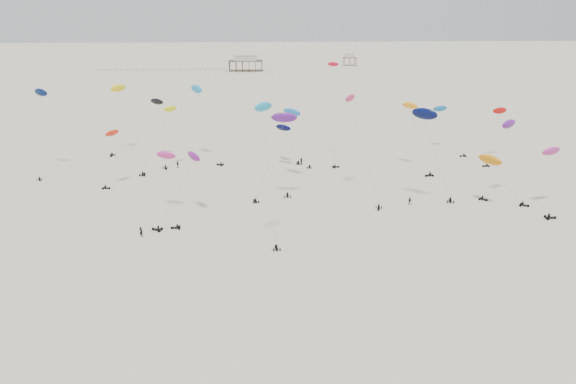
{
  "coord_description": "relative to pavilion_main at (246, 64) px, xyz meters",
  "views": [
    {
      "loc": [
        -5.79,
        -5.19,
        37.89
      ],
      "look_at": [
        0.0,
        88.0,
        7.0
      ],
      "focal_mm": 35.0,
      "sensor_mm": 36.0,
      "label": 1
    }
  ],
  "objects": [
    {
      "name": "rig_6",
      "position": [
        55.77,
        -244.89,
        8.11
      ],
      "size": [
        9.06,
        7.77,
        16.31
      ],
      "rotation": [
        0.0,
        0.0,
        3.86
      ],
      "color": "black",
      "rests_on": "ground"
    },
    {
      "name": "pavilion_main",
      "position": [
        0.0,
        0.0,
        0.0
      ],
      "size": [
        21.0,
        13.0,
        9.8
      ],
      "color": "brown",
      "rests_on": "ground"
    },
    {
      "name": "rig_15",
      "position": [
        12.13,
        -216.84,
        5.82
      ],
      "size": [
        6.75,
        6.01,
        13.15
      ],
      "rotation": [
        0.0,
        0.0,
        0.21
      ],
      "color": "black",
      "rests_on": "ground"
    },
    {
      "name": "rig_21",
      "position": [
        38.92,
        -247.66,
        10.75
      ],
      "size": [
        9.73,
        6.04,
        19.21
      ],
      "rotation": [
        0.0,
        0.0,
        6.05
      ],
      "color": "black",
      "rests_on": "ground"
    },
    {
      "name": "rig_13",
      "position": [
        43.11,
        -223.7,
        6.94
      ],
      "size": [
        6.25,
        13.57,
        17.2
      ],
      "rotation": [
        0.0,
        0.0,
        1.9
      ],
      "color": "black",
      "rests_on": "ground"
    },
    {
      "name": "rig_20",
      "position": [
        -46.53,
        -218.17,
        11.26
      ],
      "size": [
        4.96,
        15.81,
        21.23
      ],
      "rotation": [
        0.0,
        0.0,
        3.62
      ],
      "color": "black",
      "rests_on": "ground"
    },
    {
      "name": "spectator_2",
      "position": [
        -14.76,
        -220.14,
        -4.22
      ],
      "size": [
        1.33,
        1.18,
        1.99
      ],
      "primitive_type": "imported",
      "rotation": [
        0.0,
        0.0,
        5.69
      ],
      "color": "black",
      "rests_on": "ground"
    },
    {
      "name": "spectator_3",
      "position": [
        16.11,
        -218.1,
        -4.22
      ],
      "size": [
        0.8,
        0.63,
        1.94
      ],
      "primitive_type": "imported",
      "rotation": [
        0.0,
        0.0,
        2.92
      ],
      "color": "black",
      "rests_on": "ground"
    },
    {
      "name": "rig_18",
      "position": [
        51.85,
        -250.65,
        3.65
      ],
      "size": [
        10.42,
        6.53,
        11.18
      ],
      "rotation": [
        0.0,
        0.0,
        4.1
      ],
      "color": "black",
      "rests_on": "ground"
    },
    {
      "name": "pavilion_small",
      "position": [
        70.0,
        30.0,
        -0.74
      ],
      "size": [
        9.0,
        7.0,
        8.0
      ],
      "color": "brown",
      "rests_on": "ground"
    },
    {
      "name": "rig_10",
      "position": [
        66.75,
        -216.07,
        5.3
      ],
      "size": [
        9.51,
        12.0,
        16.19
      ],
      "rotation": [
        0.0,
        0.0,
        1.75
      ],
      "color": "black",
      "rests_on": "ground"
    },
    {
      "name": "rig_3",
      "position": [
        25.64,
        -242.28,
        10.12
      ],
      "size": [
        6.55,
        17.72,
        23.72
      ],
      "rotation": [
        0.0,
        0.0,
        2.85
      ],
      "color": "black",
      "rests_on": "ground"
    },
    {
      "name": "rig_19",
      "position": [
        6.35,
        -267.69,
        11.24
      ],
      "size": [
        4.26,
        7.25,
        23.63
      ],
      "rotation": [
        0.0,
        0.0,
        6.4
      ],
      "color": "black",
      "rests_on": "ground"
    },
    {
      "name": "rig_9",
      "position": [
        -8.54,
        -253.31,
        4.51
      ],
      "size": [
        9.06,
        13.64,
        15.13
      ],
      "rotation": [
        0.0,
        0.0,
        1.24
      ],
      "color": "black",
      "rests_on": "ground"
    },
    {
      "name": "rig_8",
      "position": [
        9.59,
        -243.96,
        10.45
      ],
      "size": [
        9.77,
        6.17,
        18.17
      ],
      "rotation": [
        0.0,
        0.0,
        0.37
      ],
      "color": "black",
      "rests_on": "ground"
    },
    {
      "name": "rig_16",
      "position": [
        12.53,
        -232.56,
        8.23
      ],
      "size": [
        5.23,
        18.0,
        19.83
      ],
      "rotation": [
        0.0,
        0.0,
        6.25
      ],
      "color": "black",
      "rests_on": "ground"
    },
    {
      "name": "rig_17",
      "position": [
        -9.54,
        -209.7,
        11.19
      ],
      "size": [
        9.26,
        13.96,
        20.31
      ],
      "rotation": [
        0.0,
        0.0,
        1.16
      ],
      "color": "black",
      "rests_on": "ground"
    },
    {
      "name": "rig_11",
      "position": [
        24.34,
        -217.4,
        8.33
      ],
      "size": [
        3.04,
        11.92,
        25.3
      ],
      "rotation": [
        0.0,
        0.0,
        4.9
      ],
      "color": "black",
      "rests_on": "ground"
    },
    {
      "name": "rig_12",
      "position": [
        56.98,
        -204.59,
        4.56
      ],
      "size": [
        6.54,
        13.63,
        15.4
      ],
      "rotation": [
        0.0,
        0.0,
        1.66
      ],
      "color": "black",
      "rests_on": "ground"
    },
    {
      "name": "rig_14",
      "position": [
        61.74,
        -253.63,
        4.01
      ],
      "size": [
        6.73,
        11.17,
        13.15
      ],
      "rotation": [
        0.0,
        0.0,
        4.64
      ],
      "color": "black",
      "rests_on": "ground"
    },
    {
      "name": "rig_4",
      "position": [
        -19.95,
        -211.26,
        6.46
      ],
      "size": [
        6.33,
        16.42,
        19.02
      ],
      "rotation": [
        0.0,
        0.0,
        3.43
      ],
      "color": "black",
      "rests_on": "ground"
    },
    {
      "name": "spectator_1",
      "position": [
        35.31,
        -250.51,
        -4.22
      ],
      "size": [
        0.96,
        0.62,
        1.87
      ],
      "primitive_type": "imported",
      "rotation": [
        0.0,
        0.0,
        6.18
      ],
      "color": "black",
      "rests_on": "ground"
    },
    {
      "name": "rig_2",
      "position": [
        -12.13,
        -251.88,
        4.23
      ],
      "size": [
        5.84,
        13.49,
        14.98
      ],
      "rotation": [
        0.0,
        0.0,
        1.61
      ],
      "color": "black",
      "rests_on": "ground"
    },
    {
      "name": "pier_fence",
      "position": [
        -52.0,
        -0.0,
        -3.45
      ],
      "size": [
        80.2,
        0.2,
        1.5
      ],
      "color": "black",
      "rests_on": "ground"
    },
    {
      "name": "rig_1",
      "position": [
        -18.57,
        -221.07,
        4.31
      ],
      "size": [
        8.77,
        11.83,
        16.82
      ],
      "rotation": [
        0.0,
        0.0,
        6.04
      ],
      "color": "black",
      "rests_on": "ground"
    },
    {
      "name": "rig_7",
      "position": [
        -27.19,
        -233.5,
        4.39
      ],
      "size": [
        4.31,
        6.63,
        12.57
      ],
      "rotation": [
        0.0,
        0.0,
        4.43
      ],
      "color": "black",
      "rests_on": "ground"
    },
    {
      "name": "spectator_0",
      "position": [
        -15.62,
        -263.86,
        -4.22
      ],
      "size": [
        0.94,
        0.84,
        2.14
      ],
      "primitive_type": "imported",
      "rotation": [
        0.0,
        0.0,
        2.66
      ],
      "color": "black",
      "rests_on": "ground"
    },
    {
      "name": "ground_plane",
      "position": [
        10.0,
        -150.0,
        -4.22
      ],
      "size": [
        900.0,
        900.0,
        0.0
      ],
      "primitive_type": "plane",
      "color": "beige"
    },
    {
      "name": "rig_0",
      "position": [
        -32.58,
        -201.33,
        9.27
      ],
      "size": [
        4.49,
        11.38,
        18.38
      ],
      "rotation": [
        0.0,
        0.0,
        2.99
      ],
      "color": "black",
      "rests_on": "ground"
    },
    {
      "name": "rig_5",
      "position": [
        12.68,
        -219.87,
        3.63
      ],
      "size": [
        9.38,
        6.17,
        11.32
      ],
      "rotation": [
        0.0,
        0.0,
        6.04
      ],
      "color": "black",
      "rests_on": "ground"
    }
  ]
}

